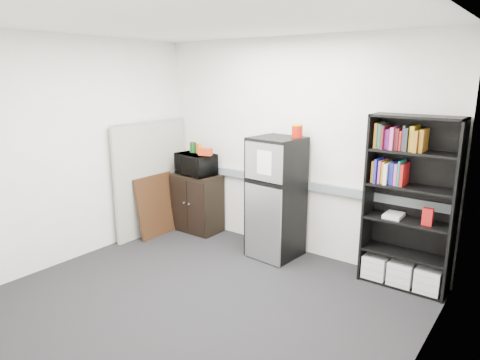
{
  "coord_description": "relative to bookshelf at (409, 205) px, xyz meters",
  "views": [
    {
      "loc": [
        2.66,
        -2.94,
        2.24
      ],
      "look_at": [
        -0.19,
        0.9,
        1.06
      ],
      "focal_mm": 32.0,
      "sensor_mm": 36.0,
      "label": 1
    }
  ],
  "objects": [
    {
      "name": "electrical_raceway",
      "position": [
        -1.53,
        0.15,
        -0.01
      ],
      "size": [
        3.92,
        0.05,
        0.1
      ],
      "primitive_type": "cube",
      "color": "gray",
      "rests_on": "wall_back"
    },
    {
      "name": "coffee_can",
      "position": [
        -1.35,
        -0.02,
        0.69
      ],
      "size": [
        0.13,
        0.13,
        0.18
      ],
      "color": "#A81307",
      "rests_on": "refrigerator"
    },
    {
      "name": "snack_bag",
      "position": [
        -2.74,
        -0.1,
        0.29
      ],
      "size": [
        0.2,
        0.15,
        0.1
      ],
      "primitive_type": "cube",
      "rotation": [
        0.0,
        0.0,
        0.31
      ],
      "color": "red",
      "rests_on": "microwave"
    },
    {
      "name": "wall_note",
      "position": [
        -1.88,
        0.18,
        0.64
      ],
      "size": [
        0.14,
        0.0,
        0.1
      ],
      "primitive_type": "cube",
      "color": "white",
      "rests_on": "wall_back"
    },
    {
      "name": "framed_poster",
      "position": [
        -3.3,
        -0.53,
        -0.48
      ],
      "size": [
        0.18,
        0.68,
        0.87
      ],
      "rotation": [
        0.0,
        -0.16,
        0.0
      ],
      "color": "black",
      "rests_on": "floor"
    },
    {
      "name": "cabinet",
      "position": [
        -2.95,
        -0.06,
        -0.49
      ],
      "size": [
        0.68,
        0.45,
        0.85
      ],
      "color": "black",
      "rests_on": "floor"
    },
    {
      "name": "wall_back",
      "position": [
        -1.53,
        0.18,
        0.44
      ],
      "size": [
        4.0,
        0.02,
        2.7
      ],
      "primitive_type": "cube",
      "color": "silver",
      "rests_on": "floor"
    },
    {
      "name": "refrigerator",
      "position": [
        -1.56,
        -0.14,
        -0.16
      ],
      "size": [
        0.61,
        0.64,
        1.51
      ],
      "rotation": [
        0.0,
        0.0,
        -0.09
      ],
      "color": "black",
      "rests_on": "floor"
    },
    {
      "name": "ceiling",
      "position": [
        -1.53,
        -1.57,
        1.79
      ],
      "size": [
        4.0,
        3.5,
        0.02
      ],
      "primitive_type": "cube",
      "color": "white",
      "rests_on": "wall_back"
    },
    {
      "name": "snack_box_b",
      "position": [
        -3.01,
        -0.05,
        0.32
      ],
      "size": [
        0.08,
        0.07,
        0.15
      ],
      "primitive_type": "cube",
      "rotation": [
        0.0,
        0.0,
        0.33
      ],
      "color": "black",
      "rests_on": "microwave"
    },
    {
      "name": "wall_left",
      "position": [
        -3.53,
        -1.57,
        0.44
      ],
      "size": [
        0.02,
        3.5,
        2.7
      ],
      "primitive_type": "cube",
      "color": "silver",
      "rests_on": "floor"
    },
    {
      "name": "floor",
      "position": [
        -1.53,
        -1.57,
        -0.91
      ],
      "size": [
        4.0,
        4.0,
        0.0
      ],
      "primitive_type": "plane",
      "color": "black",
      "rests_on": "ground"
    },
    {
      "name": "snack_box_c",
      "position": [
        -2.91,
        -0.05,
        0.31
      ],
      "size": [
        0.08,
        0.07,
        0.14
      ],
      "primitive_type": "cube",
      "rotation": [
        0.0,
        0.0,
        -0.33
      ],
      "color": "orange",
      "rests_on": "microwave"
    },
    {
      "name": "snack_box_a",
      "position": [
        -3.03,
        -0.05,
        0.32
      ],
      "size": [
        0.07,
        0.06,
        0.15
      ],
      "primitive_type": "cube",
      "rotation": [
        0.0,
        0.0,
        -0.09
      ],
      "color": "#1E5E1A",
      "rests_on": "microwave"
    },
    {
      "name": "cubicle_partition",
      "position": [
        -3.43,
        -0.49,
        -0.1
      ],
      "size": [
        0.06,
        1.3,
        1.62
      ],
      "color": "#9B9789",
      "rests_on": "floor"
    },
    {
      "name": "bookshelf",
      "position": [
        0.0,
        0.0,
        0.0
      ],
      "size": [
        0.9,
        0.34,
        1.85
      ],
      "color": "black",
      "rests_on": "floor"
    },
    {
      "name": "wall_right",
      "position": [
        0.47,
        -1.57,
        0.44
      ],
      "size": [
        0.02,
        3.5,
        2.7
      ],
      "primitive_type": "cube",
      "color": "silver",
      "rests_on": "floor"
    },
    {
      "name": "microwave",
      "position": [
        -2.95,
        -0.08,
        0.09
      ],
      "size": [
        0.6,
        0.45,
        0.31
      ],
      "primitive_type": "imported",
      "rotation": [
        0.0,
        0.0,
        -0.14
      ],
      "color": "black",
      "rests_on": "cabinet"
    }
  ]
}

